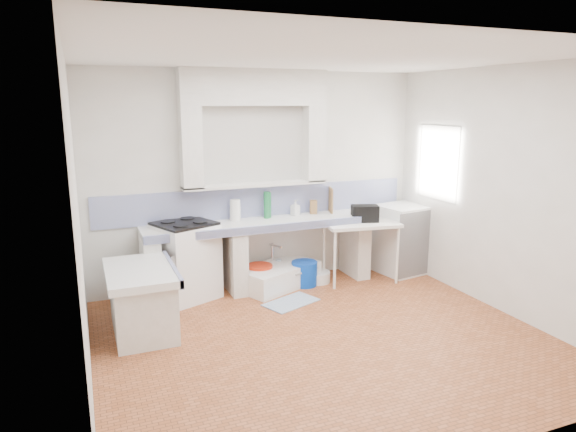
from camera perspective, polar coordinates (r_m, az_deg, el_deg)
name	(u,v)px	position (r m, az deg, el deg)	size (l,w,h in m)	color
floor	(324,339)	(5.49, 4.04, -13.41)	(4.50, 4.50, 0.00)	#A15731
ceiling	(329,56)	(4.96, 4.55, 17.15)	(4.50, 4.50, 0.00)	silver
wall_back	(260,179)	(6.86, -3.15, 4.11)	(4.50, 4.50, 0.00)	silver
wall_front	(469,264)	(3.42, 19.34, -5.07)	(4.50, 4.50, 0.00)	silver
wall_left	(78,227)	(4.53, -22.15, -1.09)	(4.50, 4.50, 0.00)	silver
wall_right	(505,192)	(6.35, 22.81, 2.49)	(4.50, 4.50, 0.00)	silver
alcove_mass	(254,87)	(6.64, -3.75, 13.99)	(1.90, 0.25, 0.45)	silver
window_frame	(449,162)	(7.32, 17.33, 5.67)	(0.35, 0.86, 1.06)	#381F12
lace_valance	(442,134)	(7.20, 16.63, 8.65)	(0.01, 0.84, 0.24)	white
counter_slab	(260,224)	(6.65, -3.07, -0.89)	(3.00, 0.60, 0.08)	white
counter_lip	(268,229)	(6.40, -2.25, -1.43)	(3.00, 0.04, 0.10)	navy
counter_pier_left	(151,270)	(6.47, -14.87, -5.82)	(0.20, 0.55, 0.82)	silver
counter_pier_mid	(235,261)	(6.67, -5.88, -4.91)	(0.20, 0.55, 0.82)	silver
counter_pier_right	(355,247)	(7.33, 7.40, -3.37)	(0.20, 0.55, 0.82)	silver
peninsula_top	(140,272)	(5.62, -15.97, -5.99)	(0.70, 1.10, 0.08)	white
peninsula_base	(143,304)	(5.74, -15.76, -9.31)	(0.60, 1.00, 0.62)	silver
peninsula_lip	(172,269)	(5.66, -12.64, -5.68)	(0.04, 1.10, 0.10)	navy
backsplash	(260,201)	(6.90, -3.08, 1.62)	(4.27, 0.03, 0.40)	navy
stove	(186,261)	(6.53, -11.22, -4.94)	(0.66, 0.64, 0.93)	white
sink	(278,277)	(6.90, -1.09, -6.71)	(1.08, 0.58, 0.26)	white
side_table	(360,252)	(7.09, 7.98, -3.93)	(0.98, 0.55, 0.04)	white
fridge	(401,239)	(7.55, 12.41, -2.49)	(0.63, 0.63, 0.97)	white
bucket_red	(260,277)	(6.81, -3.14, -6.71)	(0.34, 0.34, 0.32)	red
bucket_orange	(284,279)	(6.82, -0.49, -6.97)	(0.27, 0.27, 0.25)	red
bucket_blue	(304,273)	(6.93, 1.82, -6.34)	(0.34, 0.34, 0.32)	#073DB9
basin_white	(317,277)	(7.09, 3.20, -6.69)	(0.36, 0.36, 0.14)	white
water_bottle_a	(259,273)	(6.99, -3.23, -6.35)	(0.08, 0.08, 0.28)	silver
water_bottle_b	(278,270)	(7.08, -1.06, -5.99)	(0.08, 0.08, 0.31)	silver
black_bag	(365,213)	(7.02, 8.48, 0.28)	(0.35, 0.20, 0.22)	black
green_bottle_a	(268,205)	(6.80, -2.18, 1.22)	(0.07, 0.07, 0.34)	#186634
green_bottle_b	(267,205)	(6.77, -2.37, 1.22)	(0.08, 0.08, 0.35)	#186634
knife_block	(313,207)	(7.06, 2.83, 1.00)	(0.09, 0.08, 0.19)	olive
cutting_board	(331,200)	(7.16, 4.74, 1.76)	(0.02, 0.25, 0.34)	olive
paper_towel	(235,210)	(6.67, -5.85, 0.65)	(0.14, 0.14, 0.27)	white
soap_bottle	(295,208)	(6.95, 0.80, 0.93)	(0.10, 0.10, 0.21)	white
rug	(291,302)	(6.38, 0.33, -9.51)	(0.66, 0.38, 0.01)	#3E5B8C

